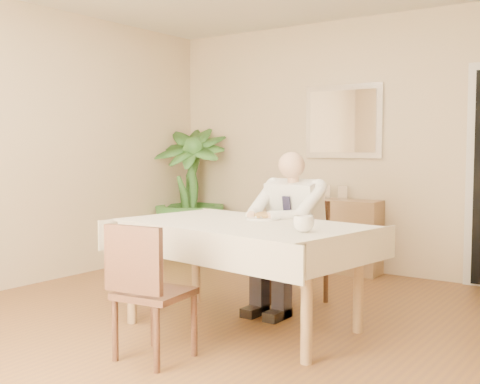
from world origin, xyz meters
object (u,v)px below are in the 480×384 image
Objects in this scene: dining_table at (242,234)px; potted_palm at (190,193)px; seated_man at (285,223)px; coffee_mug at (304,224)px; sideboard at (335,235)px; chair_far at (302,246)px; chair_near at (146,285)px.

dining_table is 1.23× the size of potted_palm.
seated_man is at bearing 98.48° from dining_table.
coffee_mug is (0.59, -0.18, 0.14)m from dining_table.
sideboard is (-0.33, 2.16, -0.29)m from dining_table.
potted_palm is (-2.10, 1.08, 0.28)m from chair_far.
sideboard is (-0.33, 1.56, -0.32)m from seated_man.
potted_palm reaches higher than chair_near.
seated_man is 9.54× the size of coffee_mug.
seated_man reaches higher than dining_table.
chair_far is 2.38m from potted_palm.
chair_near is 0.89× the size of sideboard.
chair_near is at bearing -133.09° from coffee_mug.
dining_table is 14.26× the size of coffee_mug.
dining_table is 2.24× the size of chair_near.
coffee_mug reaches higher than chair_near.
chair_far is 0.90× the size of sideboard.
seated_man reaches higher than coffee_mug.
sideboard is at bearing 87.39° from chair_near.
chair_near reaches higher than sideboard.
dining_table is 2.87m from potted_palm.
dining_table is 2.20m from sideboard.
dining_table is 1.99× the size of sideboard.
dining_table is 2.21× the size of chair_far.
potted_palm is at bearing 141.56° from coffee_mug.
coffee_mug is at bearing -38.44° from potted_palm.
chair_far is (-0.00, 0.88, -0.20)m from dining_table.
seated_man is 1.63m from sideboard.
potted_palm is (-2.02, 2.85, 0.29)m from chair_near.
sideboard is 1.82m from potted_palm.
chair_near is 6.36× the size of coffee_mug.
dining_table is at bearing 163.15° from coffee_mug.
chair_near is 1.03m from coffee_mug.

